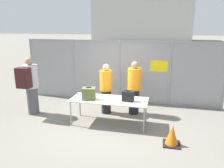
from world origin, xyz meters
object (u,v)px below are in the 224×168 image
(traveler_hooded, at_px, (30,84))
(security_worker_far, at_px, (134,87))
(security_worker_near, at_px, (106,88))
(traffic_cone, at_px, (172,136))
(suitcase_black, at_px, (128,96))
(inspection_table, at_px, (109,101))
(suitcase_olive, at_px, (89,93))
(utility_trailer, at_px, (179,80))

(traveler_hooded, xyz_separation_m, security_worker_far, (3.21, 0.80, -0.13))
(security_worker_near, xyz_separation_m, traffic_cone, (2.05, -1.60, -0.61))
(traffic_cone, bearing_deg, traveler_hooded, 167.82)
(traffic_cone, bearing_deg, suitcase_black, 147.00)
(inspection_table, distance_m, traveler_hooded, 2.63)
(suitcase_black, bearing_deg, inspection_table, 176.70)
(suitcase_olive, relative_size, traffic_cone, 0.81)
(utility_trailer, bearing_deg, suitcase_olive, -122.45)
(inspection_table, height_order, security_worker_far, security_worker_far)
(suitcase_black, bearing_deg, security_worker_near, 135.92)
(inspection_table, relative_size, utility_trailer, 0.54)
(suitcase_olive, height_order, security_worker_far, security_worker_far)
(traffic_cone, bearing_deg, suitcase_olive, 163.41)
(suitcase_olive, height_order, security_worker_near, security_worker_near)
(security_worker_far, height_order, traffic_cone, security_worker_far)
(inspection_table, bearing_deg, traveler_hooded, 177.24)
(suitcase_olive, xyz_separation_m, security_worker_far, (1.17, 1.05, -0.03))
(traveler_hooded, distance_m, traffic_cone, 4.54)
(suitcase_olive, bearing_deg, traveler_hooded, 173.02)
(inspection_table, distance_m, security_worker_far, 1.13)
(security_worker_far, bearing_deg, traveler_hooded, 38.29)
(suitcase_olive, height_order, traveler_hooded, traveler_hooded)
(suitcase_olive, distance_m, traveler_hooded, 2.06)
(utility_trailer, bearing_deg, traveler_hooded, -139.32)
(security_worker_near, relative_size, traffic_cone, 3.21)
(security_worker_near, relative_size, security_worker_far, 0.95)
(traveler_hooded, bearing_deg, suitcase_olive, -31.49)
(inspection_table, xyz_separation_m, security_worker_far, (0.61, 0.93, 0.18))
(traveler_hooded, height_order, security_worker_far, traveler_hooded)
(suitcase_olive, relative_size, security_worker_near, 0.25)
(traveler_hooded, distance_m, security_worker_far, 3.32)
(security_worker_far, xyz_separation_m, utility_trailer, (1.64, 3.37, -0.51))
(traveler_hooded, bearing_deg, inspection_table, -27.28)
(inspection_table, xyz_separation_m, traffic_cone, (1.76, -0.82, -0.48))
(security_worker_near, distance_m, traffic_cone, 2.67)
(traveler_hooded, bearing_deg, suitcase_black, -27.37)
(security_worker_near, height_order, utility_trailer, security_worker_near)
(utility_trailer, height_order, traffic_cone, utility_trailer)
(security_worker_far, bearing_deg, suitcase_olive, 66.26)
(inspection_table, distance_m, traffic_cone, 2.00)
(security_worker_far, bearing_deg, traffic_cone, 147.74)
(suitcase_olive, bearing_deg, security_worker_far, 42.00)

